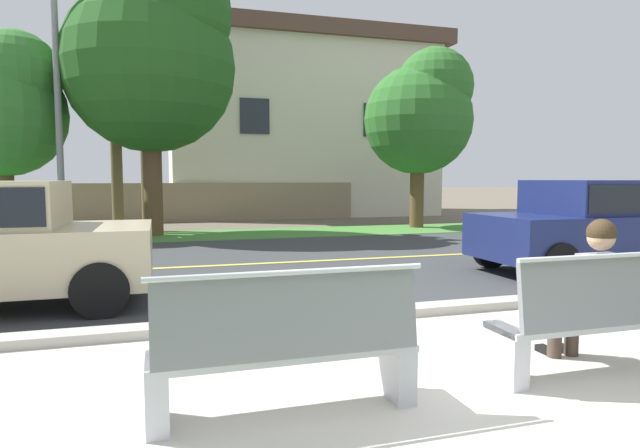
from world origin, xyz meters
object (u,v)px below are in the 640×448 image
car_navy_near (603,221)px  shade_tree_centre (422,112)px  bench_right (600,320)px  bench_left (286,350)px  shade_tree_left (155,54)px  streetlamp (58,75)px  seated_person_grey (590,288)px  shade_tree_far_left (5,105)px

car_navy_near → shade_tree_centre: (0.80, 8.09, 2.78)m
shade_tree_centre → bench_right: bearing=-111.2°
bench_left → shade_tree_left: 12.65m
streetlamp → shade_tree_left: shade_tree_left is taller
bench_right → seated_person_grey: (0.05, 0.17, 0.22)m
bench_right → shade_tree_left: size_ratio=0.24×
shade_tree_far_left → shade_tree_centre: shade_tree_centre is taller
bench_right → seated_person_grey: size_ratio=1.42×
car_navy_near → shade_tree_centre: size_ratio=0.77×
shade_tree_left → car_navy_near: bearing=-48.0°
bench_right → seated_person_grey: bearing=72.5°
bench_right → car_navy_near: bearing=45.3°
streetlamp → bench_right: bearing=-63.8°
bench_right → streetlamp: size_ratio=0.25×
bench_left → shade_tree_left: size_ratio=0.24×
bench_left → streetlamp: (-3.07, 11.42, 3.66)m
bench_left → shade_tree_left: shade_tree_left is taller
shade_tree_far_left → shade_tree_left: bearing=-7.4°
seated_person_grey → shade_tree_left: (-3.36, 11.66, 4.18)m
car_navy_near → shade_tree_centre: 8.59m
shade_tree_far_left → shade_tree_centre: (11.67, -0.33, 0.19)m
seated_person_grey → shade_tree_left: size_ratio=0.17×
shade_tree_centre → car_navy_near: bearing=-95.6°
seated_person_grey → car_navy_near: 5.32m
bench_left → car_navy_near: (6.40, 3.89, 0.40)m
bench_right → shade_tree_far_left: shade_tree_far_left is taller
seated_person_grey → shade_tree_left: shade_tree_left is taller
bench_left → car_navy_near: size_ratio=0.41×
bench_right → car_navy_near: 5.49m
seated_person_grey → car_navy_near: size_ratio=0.29×
streetlamp → shade_tree_far_left: (-1.41, 0.89, -0.67)m
bench_right → streetlamp: 13.24m
streetlamp → shade_tree_far_left: streetlamp is taller
bench_left → bench_right: 2.54m
car_navy_near → seated_person_grey: bearing=-135.6°
streetlamp → shade_tree_far_left: 1.80m
streetlamp → shade_tree_centre: streetlamp is taller
bench_left → car_navy_near: 7.50m
shade_tree_left → shade_tree_far_left: bearing=172.6°
bench_left → streetlamp: 12.38m
car_navy_near → streetlamp: streetlamp is taller
shade_tree_far_left → bench_left: bearing=-70.0°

